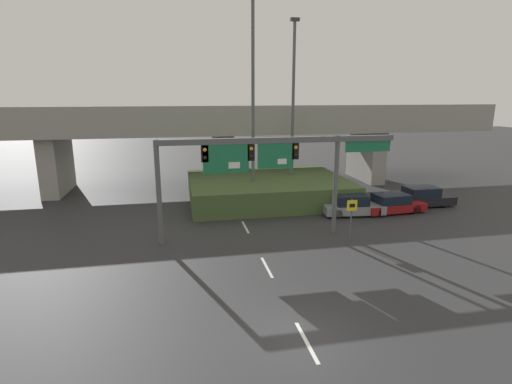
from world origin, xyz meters
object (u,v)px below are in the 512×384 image
(highway_light_pole_near, at_px, (293,106))
(highway_light_pole_far, at_px, (253,100))
(parked_sedan_mid_right, at_px, (392,204))
(speed_limit_sign, at_px, (351,214))
(signal_gantry, at_px, (267,158))
(parked_sedan_near_right, at_px, (352,205))
(parked_sedan_far_right, at_px, (422,197))

(highway_light_pole_near, height_order, highway_light_pole_far, highway_light_pole_far)
(highway_light_pole_near, bearing_deg, highway_light_pole_far, -151.93)
(parked_sedan_mid_right, bearing_deg, speed_limit_sign, -142.60)
(highway_light_pole_far, height_order, parked_sedan_mid_right, highway_light_pole_far)
(signal_gantry, relative_size, highway_light_pole_near, 1.00)
(signal_gantry, height_order, speed_limit_sign, signal_gantry)
(signal_gantry, xyz_separation_m, speed_limit_sign, (4.53, -1.72, -3.09))
(speed_limit_sign, height_order, parked_sedan_near_right, speed_limit_sign)
(signal_gantry, xyz_separation_m, highway_light_pole_far, (0.63, 7.52, 3.10))
(speed_limit_sign, height_order, parked_sedan_far_right, speed_limit_sign)
(parked_sedan_mid_right, bearing_deg, highway_light_pole_far, 150.06)
(highway_light_pole_near, bearing_deg, speed_limit_sign, -88.55)
(signal_gantry, xyz_separation_m, parked_sedan_mid_right, (9.92, 3.21, -4.10))
(signal_gantry, height_order, parked_sedan_mid_right, signal_gantry)
(speed_limit_sign, bearing_deg, parked_sedan_mid_right, 42.46)
(speed_limit_sign, relative_size, parked_sedan_near_right, 0.58)
(parked_sedan_mid_right, relative_size, parked_sedan_far_right, 1.02)
(parked_sedan_far_right, bearing_deg, highway_light_pole_near, 149.63)
(signal_gantry, relative_size, parked_sedan_mid_right, 2.98)
(highway_light_pole_far, bearing_deg, parked_sedan_mid_right, -24.88)
(parked_sedan_near_right, bearing_deg, signal_gantry, -149.21)
(signal_gantry, distance_m, highway_light_pole_far, 8.16)
(highway_light_pole_far, relative_size, parked_sedan_far_right, 3.26)
(speed_limit_sign, distance_m, highway_light_pole_far, 11.79)
(highway_light_pole_near, distance_m, parked_sedan_mid_right, 10.76)
(speed_limit_sign, xyz_separation_m, parked_sedan_far_right, (8.53, 6.07, -0.96))
(highway_light_pole_near, height_order, parked_sedan_far_right, highway_light_pole_near)
(parked_sedan_near_right, distance_m, parked_sedan_mid_right, 3.03)
(speed_limit_sign, distance_m, parked_sedan_far_right, 10.51)
(speed_limit_sign, relative_size, highway_light_pole_near, 0.18)
(parked_sedan_near_right, distance_m, parked_sedan_far_right, 6.27)
(parked_sedan_near_right, height_order, parked_sedan_mid_right, parked_sedan_near_right)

